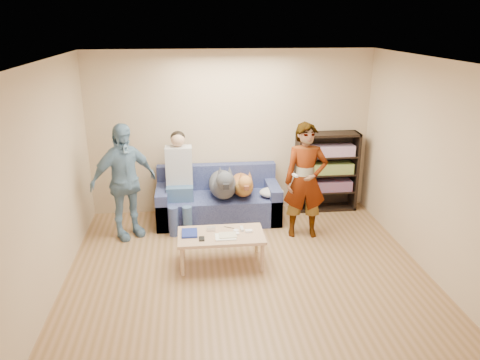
{
  "coord_description": "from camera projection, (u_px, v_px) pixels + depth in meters",
  "views": [
    {
      "loc": [
        -0.66,
        -4.77,
        3.03
      ],
      "look_at": [
        0.0,
        1.2,
        0.95
      ],
      "focal_mm": 35.0,
      "sensor_mm": 36.0,
      "label": 1
    }
  ],
  "objects": [
    {
      "name": "wall_back",
      "position": [
        231.0,
        133.0,
        7.46
      ],
      "size": [
        4.5,
        0.0,
        4.5
      ],
      "primitive_type": "plane",
      "rotation": [
        1.57,
        0.0,
        0.0
      ],
      "color": "tan",
      "rests_on": "ground"
    },
    {
      "name": "held_controller",
      "position": [
        295.0,
        175.0,
        6.4
      ],
      "size": [
        0.07,
        0.12,
        0.03
      ],
      "primitive_type": "cube",
      "rotation": [
        0.0,
        0.0,
        0.26
      ],
      "color": "silver",
      "rests_on": "person_standing_right"
    },
    {
      "name": "pen_black",
      "position": [
        229.0,
        227.0,
        6.16
      ],
      "size": [
        0.13,
        0.08,
        0.01
      ],
      "primitive_type": "cylinder",
      "rotation": [
        0.0,
        1.57,
        -0.52
      ],
      "color": "black",
      "rests_on": "coffee_table"
    },
    {
      "name": "sofa",
      "position": [
        218.0,
        202.0,
        7.39
      ],
      "size": [
        1.9,
        0.85,
        0.82
      ],
      "color": "#515B93",
      "rests_on": "ground"
    },
    {
      "name": "person_seated",
      "position": [
        179.0,
        177.0,
        7.05
      ],
      "size": [
        0.4,
        0.73,
        1.47
      ],
      "color": "#41668F",
      "rests_on": "sofa"
    },
    {
      "name": "headphone_cup_a",
      "position": [
        237.0,
        233.0,
        5.97
      ],
      "size": [
        0.07,
        0.07,
        0.02
      ],
      "primitive_type": "cylinder",
      "color": "white",
      "rests_on": "coffee_table"
    },
    {
      "name": "pen_orange",
      "position": [
        220.0,
        239.0,
        5.82
      ],
      "size": [
        0.13,
        0.06,
        0.01
      ],
      "primitive_type": "cylinder",
      "rotation": [
        0.0,
        1.57,
        0.35
      ],
      "color": "orange",
      "rests_on": "coffee_table"
    },
    {
      "name": "controller_a",
      "position": [
        242.0,
        229.0,
        6.09
      ],
      "size": [
        0.04,
        0.13,
        0.03
      ],
      "primitive_type": "cube",
      "color": "silver",
      "rests_on": "coffee_table"
    },
    {
      "name": "bookshelf",
      "position": [
        326.0,
        170.0,
        7.67
      ],
      "size": [
        1.0,
        0.34,
        1.3
      ],
      "color": "black",
      "rests_on": "ground"
    },
    {
      "name": "dog_tan",
      "position": [
        243.0,
        185.0,
        7.2
      ],
      "size": [
        0.35,
        1.14,
        0.51
      ],
      "color": "#A76233",
      "rests_on": "sofa"
    },
    {
      "name": "person_standing_left",
      "position": [
        124.0,
        182.0,
        6.62
      ],
      "size": [
        1.05,
        0.87,
        1.68
      ],
      "primitive_type": "imported",
      "rotation": [
        0.0,
        0.0,
        0.56
      ],
      "color": "#6789A6",
      "rests_on": "ground"
    },
    {
      "name": "camera_silver",
      "position": [
        211.0,
        229.0,
        6.07
      ],
      "size": [
        0.11,
        0.06,
        0.05
      ],
      "primitive_type": "cube",
      "color": "silver",
      "rests_on": "coffee_table"
    },
    {
      "name": "coffee_table",
      "position": [
        221.0,
        237.0,
        5.99
      ],
      "size": [
        1.1,
        0.6,
        0.42
      ],
      "color": "#D8AF85",
      "rests_on": "ground"
    },
    {
      "name": "notebook_blue",
      "position": [
        190.0,
        233.0,
        5.98
      ],
      "size": [
        0.2,
        0.26,
        0.03
      ],
      "primitive_type": "cube",
      "color": "navy",
      "rests_on": "coffee_table"
    },
    {
      "name": "ceiling",
      "position": [
        253.0,
        64.0,
        4.69
      ],
      "size": [
        5.0,
        5.0,
        0.0
      ],
      "primitive_type": "plane",
      "rotation": [
        3.14,
        0.0,
        0.0
      ],
      "color": "white",
      "rests_on": "ground"
    },
    {
      "name": "ground",
      "position": [
        251.0,
        288.0,
        5.54
      ],
      "size": [
        5.0,
        5.0,
        0.0
      ],
      "primitive_type": "plane",
      "color": "olive",
      "rests_on": "ground"
    },
    {
      "name": "wall_front",
      "position": [
        309.0,
        327.0,
        2.77
      ],
      "size": [
        4.5,
        0.0,
        4.5
      ],
      "primitive_type": "plane",
      "rotation": [
        -1.57,
        0.0,
        0.0
      ],
      "color": "tan",
      "rests_on": "ground"
    },
    {
      "name": "person_standing_right",
      "position": [
        305.0,
        181.0,
        6.66
      ],
      "size": [
        0.65,
        0.46,
        1.68
      ],
      "primitive_type": "imported",
      "rotation": [
        0.0,
        0.0,
        -0.09
      ],
      "color": "gray",
      "rests_on": "ground"
    },
    {
      "name": "wallet",
      "position": [
        202.0,
        239.0,
        5.83
      ],
      "size": [
        0.07,
        0.12,
        0.02
      ],
      "primitive_type": "cube",
      "color": "black",
      "rests_on": "coffee_table"
    },
    {
      "name": "wall_right",
      "position": [
        447.0,
        178.0,
        5.35
      ],
      "size": [
        0.0,
        5.0,
        5.0
      ],
      "primitive_type": "plane",
      "rotation": [
        1.57,
        0.0,
        -1.57
      ],
      "color": "tan",
      "rests_on": "ground"
    },
    {
      "name": "dog_gray",
      "position": [
        223.0,
        184.0,
        7.11
      ],
      "size": [
        0.43,
        1.26,
        0.62
      ],
      "color": "#494B53",
      "rests_on": "sofa"
    },
    {
      "name": "blanket",
      "position": [
        272.0,
        192.0,
        7.2
      ],
      "size": [
        0.39,
        0.33,
        0.13
      ],
      "primitive_type": "ellipsoid",
      "color": "#B9B9BE",
      "rests_on": "sofa"
    },
    {
      "name": "magazine",
      "position": [
        228.0,
        235.0,
        5.9
      ],
      "size": [
        0.22,
        0.17,
        0.01
      ],
      "primitive_type": "cube",
      "color": "beige",
      "rests_on": "coffee_table"
    },
    {
      "name": "headphone_cup_b",
      "position": [
        236.0,
        231.0,
        6.05
      ],
      "size": [
        0.07,
        0.07,
        0.02
      ],
      "primitive_type": "cylinder",
      "color": "white",
      "rests_on": "coffee_table"
    },
    {
      "name": "controller_b",
      "position": [
        249.0,
        231.0,
        6.03
      ],
      "size": [
        0.09,
        0.06,
        0.03
      ],
      "primitive_type": "cube",
      "color": "white",
      "rests_on": "coffee_table"
    },
    {
      "name": "wall_left",
      "position": [
        39.0,
        193.0,
        4.88
      ],
      "size": [
        0.0,
        5.0,
        5.0
      ],
      "primitive_type": "plane",
      "rotation": [
        1.57,
        0.0,
        1.57
      ],
      "color": "tan",
      "rests_on": "ground"
    },
    {
      "name": "papers",
      "position": [
        226.0,
        237.0,
        5.88
      ],
      "size": [
        0.26,
        0.2,
        0.02
      ],
      "primitive_type": "cube",
      "color": "white",
      "rests_on": "coffee_table"
    }
  ]
}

